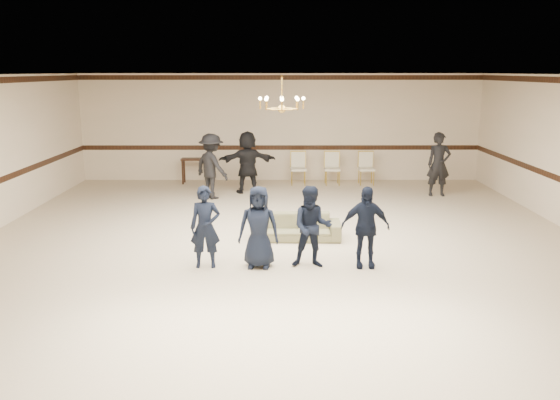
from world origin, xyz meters
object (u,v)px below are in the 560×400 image
at_px(boy_a, 205,227).
at_px(adult_mid, 248,162).
at_px(chandelier, 282,92).
at_px(banquet_chair_mid, 332,169).
at_px(console_table, 197,171).
at_px(boy_c, 312,227).
at_px(boy_b, 259,227).
at_px(adult_left, 212,166).
at_px(banquet_chair_left, 298,169).
at_px(banquet_chair_right, 366,169).
at_px(boy_d, 365,227).
at_px(adult_right, 439,164).
at_px(settee, 297,227).

relative_size(boy_a, adult_mid, 0.83).
bearing_deg(chandelier, banquet_chair_mid, 73.92).
bearing_deg(console_table, boy_c, -69.06).
xyz_separation_m(boy_b, adult_left, (-1.40, 5.37, 0.15)).
bearing_deg(banquet_chair_left, banquet_chair_right, -4.37).
xyz_separation_m(chandelier, banquet_chair_right, (2.52, 5.26, -2.40)).
bearing_deg(boy_a, adult_left, 92.87).
height_order(boy_a, adult_left, adult_left).
relative_size(boy_c, banquet_chair_mid, 1.48).
xyz_separation_m(boy_d, adult_left, (-3.20, 5.37, 0.15)).
bearing_deg(banquet_chair_right, boy_d, -100.67).
xyz_separation_m(boy_a, adult_right, (5.50, 5.67, 0.15)).
xyz_separation_m(boy_a, boy_b, (0.90, -0.00, 0.00)).
distance_m(boy_a, boy_b, 0.90).
distance_m(adult_mid, adult_right, 5.12).
relative_size(settee, adult_left, 1.01).
xyz_separation_m(boy_c, adult_left, (-2.30, 5.37, 0.15)).
bearing_deg(banquet_chair_left, boy_c, -94.50).
relative_size(banquet_chair_right, console_table, 1.06).
distance_m(banquet_chair_left, console_table, 3.01).
bearing_deg(banquet_chair_mid, boy_c, -95.04).
bearing_deg(console_table, chandelier, -66.56).
bearing_deg(chandelier, settee, -44.18).
relative_size(boy_b, boy_c, 1.00).
bearing_deg(boy_b, boy_c, 4.96).
height_order(adult_left, adult_mid, same).
relative_size(boy_c, console_table, 1.57).
relative_size(boy_d, banquet_chair_left, 1.48).
xyz_separation_m(chandelier, banquet_chair_left, (0.52, 5.26, -2.40)).
bearing_deg(banquet_chair_right, boy_b, -113.91).
height_order(banquet_chair_left, console_table, banquet_chair_left).
bearing_deg(banquet_chair_mid, adult_mid, -152.05).
distance_m(boy_d, banquet_chair_left, 7.25).
distance_m(adult_mid, banquet_chair_left, 1.85).
height_order(chandelier, boy_c, chandelier).
height_order(boy_c, banquet_chair_mid, boy_c).
distance_m(settee, adult_right, 5.63).
relative_size(settee, banquet_chair_left, 1.82).
bearing_deg(console_table, adult_mid, -41.08).
height_order(banquet_chair_left, banquet_chair_right, same).
bearing_deg(boy_c, adult_mid, 106.53).
distance_m(chandelier, banquet_chair_mid, 5.98).
bearing_deg(boy_a, boy_b, -2.50).
bearing_deg(adult_left, console_table, -28.92).
relative_size(chandelier, boy_a, 0.67).
height_order(boy_d, banquet_chair_right, boy_d).
bearing_deg(boy_a, adult_right, 43.40).
distance_m(chandelier, adult_right, 5.97).
distance_m(boy_c, adult_mid, 6.23).
distance_m(boy_a, banquet_chair_left, 7.43).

